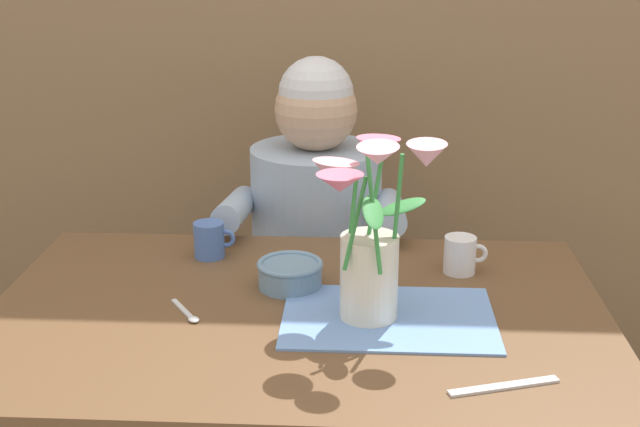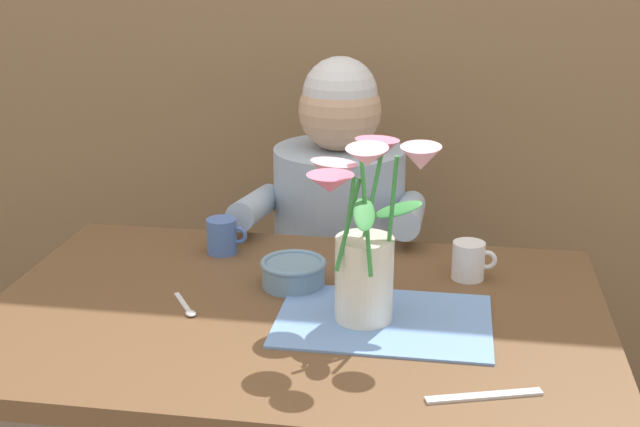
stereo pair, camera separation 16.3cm
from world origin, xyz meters
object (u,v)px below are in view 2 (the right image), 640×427
ceramic_bowl (294,272)px  dinner_knife (484,396)px  seated_person (338,271)px  flower_vase (364,235)px  tea_cup (469,260)px  coffee_cup (222,236)px

ceramic_bowl → dinner_knife: (0.38, -0.38, -0.03)m
seated_person → flower_vase: 0.75m
seated_person → flower_vase: size_ratio=3.14×
seated_person → ceramic_bowl: seated_person is taller
dinner_knife → tea_cup: (-0.02, 0.48, 0.04)m
seated_person → dinner_knife: size_ratio=5.97×
seated_person → ceramic_bowl: (-0.02, -0.51, 0.21)m
flower_vase → coffee_cup: bearing=140.0°
ceramic_bowl → dinner_knife: size_ratio=0.72×
ceramic_bowl → coffee_cup: coffee_cup is taller
dinner_knife → coffee_cup: bearing=119.1°
seated_person → tea_cup: bearing=-51.2°
seated_person → flower_vase: (0.14, -0.65, 0.35)m
ceramic_bowl → flower_vase: bearing=-41.2°
flower_vase → tea_cup: bearing=49.9°
flower_vase → ceramic_bowl: 0.25m
flower_vase → dinner_knife: 0.37m
tea_cup → coffee_cup: same height
ceramic_bowl → coffee_cup: (-0.19, 0.16, 0.01)m
coffee_cup → seated_person: bearing=58.6°
seated_person → dinner_knife: seated_person is taller
flower_vase → ceramic_bowl: size_ratio=2.66×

